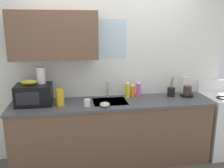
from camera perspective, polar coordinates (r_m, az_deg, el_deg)
The scene contains 15 objects.
kitchen_wall_assembly at distance 3.49m, azimuth -3.24°, elevation 4.48°, with size 3.50×0.42×2.50m.
counter_unit at distance 3.48m, azimuth -0.01°, elevation -11.15°, with size 2.73×0.63×0.90m.
sink_faucet at distance 3.51m, azimuth -1.05°, elevation -1.28°, with size 0.03×0.03×0.22m, color #B2B5BA.
stove_range at distance 4.10m, azimuth 24.61°, elevation -8.51°, with size 0.60×0.60×1.08m.
microwave at distance 3.33m, azimuth -17.94°, elevation -2.40°, with size 0.46×0.35×0.27m.
banana_bunch at distance 3.30m, azimuth -19.00°, elevation 0.42°, with size 0.20×0.11×0.07m, color gold.
paper_towel_roll at distance 3.31m, azimuth -16.41°, elevation 1.98°, with size 0.11×0.11×0.22m, color white.
coffee_maker at distance 3.73m, azimuth 17.12°, elevation -1.12°, with size 0.19×0.21×0.28m.
dish_soap_bottle_yellow at distance 3.49m, azimuth 3.69°, elevation -1.38°, with size 0.07×0.07×0.24m.
dish_soap_bottle_orange at distance 3.55m, azimuth 4.88°, elevation -1.52°, with size 0.07×0.07×0.20m.
dish_soap_bottle_pink at distance 3.56m, azimuth 6.26°, elevation -1.22°, with size 0.06×0.06×0.23m.
cereal_canister at distance 3.20m, azimuth -12.13°, elevation -3.14°, with size 0.10×0.10×0.22m, color gold.
mug_white at distance 3.14m, azimuth -5.87°, elevation -4.44°, with size 0.08×0.08×0.10m, color white.
utensil_crock at distance 3.65m, azimuth 13.76°, elevation -1.75°, with size 0.11×0.11×0.30m.
small_bowl at distance 3.10m, azimuth -1.72°, elevation -4.86°, with size 0.13×0.13×0.07m, color beige.
Camera 1 is at (-0.50, -3.12, 1.92)m, focal length 38.75 mm.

